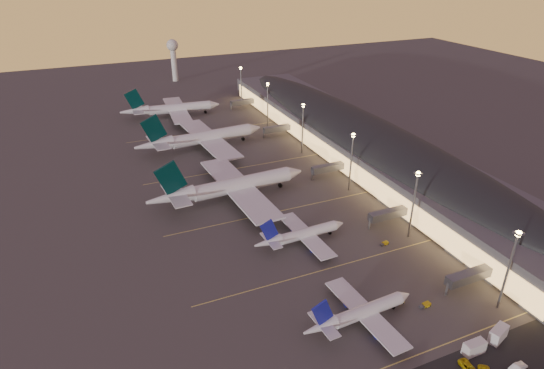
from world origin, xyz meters
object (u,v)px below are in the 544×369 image
(service_van_e, at_px, (518,367))
(airliner_narrow_north, at_px, (301,235))
(service_van_f, at_px, (469,368))
(catering_truck_a, at_px, (475,347))
(airliner_wide_far, at_px, (171,109))
(catering_truck_b, at_px, (499,334))
(baggage_tug_b, at_px, (425,305))
(airliner_wide_mid, at_px, (201,138))
(airliner_narrow_south, at_px, (359,313))
(baggage_tug_c, at_px, (384,244))
(airliner_wide_near, at_px, (230,187))
(baggage_tug_a, at_px, (398,302))
(radar_tower, at_px, (173,53))

(service_van_e, bearing_deg, airliner_narrow_north, 12.97)
(service_van_f, bearing_deg, catering_truck_a, 39.29)
(airliner_wide_far, bearing_deg, catering_truck_a, -78.08)
(airliner_wide_far, bearing_deg, service_van_e, -77.00)
(catering_truck_b, bearing_deg, baggage_tug_b, 99.59)
(airliner_wide_mid, bearing_deg, catering_truck_b, -82.25)
(airliner_wide_far, relative_size, catering_truck_b, 8.47)
(airliner_narrow_north, distance_m, catering_truck_a, 64.73)
(airliner_narrow_south, relative_size, catering_truck_a, 5.48)
(baggage_tug_c, xyz_separation_m, catering_truck_a, (-8.06, -49.23, 1.25))
(airliner_wide_far, relative_size, baggage_tug_b, 17.03)
(service_van_f, bearing_deg, catering_truck_b, 23.52)
(baggage_tug_b, xyz_separation_m, service_van_f, (-5.46, -22.12, 0.30))
(airliner_narrow_south, xyz_separation_m, airliner_wide_near, (-9.63, 81.86, 2.36))
(catering_truck_a, xyz_separation_m, catering_truck_b, (9.20, 1.07, 0.10))
(airliner_wide_near, relative_size, airliner_wide_far, 1.11)
(baggage_tug_b, distance_m, catering_truck_b, 19.77)
(airliner_narrow_south, height_order, airliner_wide_near, airliner_wide_near)
(catering_truck_b, height_order, service_van_e, catering_truck_b)
(service_van_f, bearing_deg, airliner_narrow_south, 128.71)
(airliner_wide_mid, bearing_deg, baggage_tug_b, -84.30)
(airliner_narrow_north, relative_size, airliner_wide_mid, 0.51)
(catering_truck_b, bearing_deg, service_van_e, -129.59)
(airliner_narrow_north, height_order, baggage_tug_a, airliner_narrow_north)
(airliner_wide_near, bearing_deg, airliner_narrow_south, -86.55)
(service_van_f, bearing_deg, airliner_wide_mid, 103.08)
(airliner_wide_near, height_order, airliner_wide_far, airliner_wide_near)
(baggage_tug_c, relative_size, catering_truck_b, 0.46)
(airliner_narrow_north, relative_size, radar_tower, 1.08)
(baggage_tug_b, xyz_separation_m, baggage_tug_c, (8.06, 30.71, -0.04))
(airliner_narrow_north, relative_size, airliner_wide_near, 0.52)
(airliner_narrow_south, distance_m, baggage_tug_a, 15.20)
(radar_tower, height_order, catering_truck_b, radar_tower)
(airliner_narrow_north, relative_size, baggage_tug_a, 9.22)
(airliner_narrow_north, bearing_deg, airliner_narrow_south, -96.35)
(airliner_narrow_north, xyz_separation_m, service_van_e, (23.83, -70.43, -2.38))
(baggage_tug_c, height_order, catering_truck_b, catering_truck_b)
(airliner_narrow_north, bearing_deg, catering_truck_b, -68.11)
(radar_tower, relative_size, catering_truck_a, 5.07)
(airliner_wide_mid, distance_m, baggage_tug_b, 145.40)
(baggage_tug_a, xyz_separation_m, baggage_tug_c, (14.44, 26.43, -0.07))
(airliner_narrow_north, bearing_deg, radar_tower, 85.00)
(catering_truck_b, bearing_deg, airliner_narrow_south, 128.90)
(baggage_tug_b, bearing_deg, airliner_wide_far, 93.26)
(radar_tower, xyz_separation_m, service_van_e, (12.55, -318.40, -21.00))
(airliner_narrow_south, relative_size, service_van_f, 6.29)
(airliner_wide_near, xyz_separation_m, baggage_tug_b, (30.80, -84.06, -5.13))
(airliner_wide_far, bearing_deg, airliner_narrow_north, -81.66)
(airliner_wide_near, distance_m, catering_truck_a, 107.17)
(baggage_tug_a, bearing_deg, airliner_narrow_south, -165.39)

